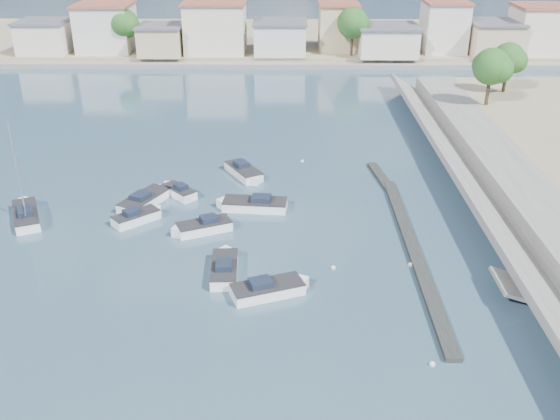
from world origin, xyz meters
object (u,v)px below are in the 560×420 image
Objects in this scene: motorboat_c at (252,205)px; sailboat at (26,214)px; motorboat_g at (245,173)px; motorboat_h at (271,289)px; motorboat_d at (201,228)px; motorboat_f at (178,192)px; motorboat_b at (138,217)px; motorboat_e at (147,199)px; motorboat_a at (225,268)px.

sailboat reaches higher than motorboat_c.
motorboat_h is (3.10, -20.72, -0.00)m from motorboat_g.
motorboat_g is at bearing 76.41° from motorboat_d.
motorboat_h is at bearing -81.35° from motorboat_c.
sailboat is at bearing -158.03° from motorboat_f.
motorboat_c is at bearing -21.71° from motorboat_f.
motorboat_g is at bearing 98.25° from motorboat_c.
motorboat_f is 0.41× the size of sailboat.
motorboat_b is 5.82m from motorboat_d.
motorboat_b is 9.67m from sailboat.
motorboat_c and motorboat_e have the same top height.
motorboat_f is at bearing 158.29° from motorboat_c.
motorboat_e and motorboat_g have the same top height.
motorboat_d is 7.75m from motorboat_f.
motorboat_f is (2.49, 5.31, 0.00)m from motorboat_b.
motorboat_g is (8.36, 6.29, 0.00)m from motorboat_e.
motorboat_h is (5.93, -9.01, 0.00)m from motorboat_d.
motorboat_a is 0.91× the size of motorboat_e.
sailboat is at bearing -152.25° from motorboat_g.
sailboat is at bearing 171.63° from motorboat_d.
sailboat is (-12.14, -4.90, 0.04)m from motorboat_f.
motorboat_h is at bearing -28.05° from sailboat.
motorboat_b is at bearing 134.76° from motorboat_a.
motorboat_c is 7.41m from motorboat_g.
motorboat_h is at bearing -60.96° from motorboat_f.
motorboat_a and motorboat_e have the same top height.
motorboat_c is at bearing 15.13° from motorboat_b.
motorboat_a is 0.59× the size of sailboat.
motorboat_b is 0.44× the size of sailboat.
motorboat_f is at bearing 34.61° from motorboat_e.
motorboat_b is at bearing -164.87° from motorboat_c.
motorboat_b and motorboat_d have the same top height.
sailboat is (-17.66, 8.48, 0.04)m from motorboat_a.
motorboat_a and motorboat_h have the same top height.
motorboat_c is at bearing 82.44° from motorboat_a.
motorboat_h is at bearing -43.43° from motorboat_b.
motorboat_h is 0.61× the size of sailboat.
motorboat_d is 0.91× the size of motorboat_g.
motorboat_b is 3.59m from motorboat_e.
motorboat_b is 0.63× the size of motorboat_c.
motorboat_g is at bearing 27.75° from sailboat.
motorboat_e is at bearing 135.60° from motorboat_d.
motorboat_b is 0.82× the size of motorboat_d.
motorboat_d is (-2.48, 6.24, -0.00)m from motorboat_a.
motorboat_d is 0.54× the size of sailboat.
motorboat_h is (2.04, -13.39, -0.00)m from motorboat_c.
motorboat_c is 5.86m from motorboat_d.
motorboat_g is 20.95m from motorboat_h.
motorboat_b is 15.77m from motorboat_h.
motorboat_h is at bearing -56.66° from motorboat_d.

